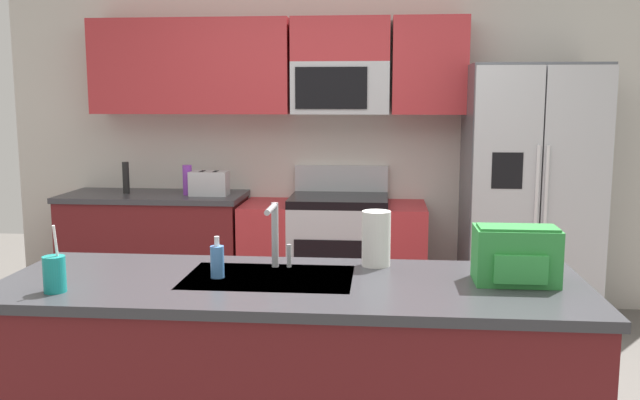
# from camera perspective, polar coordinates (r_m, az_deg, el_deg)

# --- Properties ---
(kitchen_wall_unit) EXTENTS (5.20, 0.43, 2.60)m
(kitchen_wall_unit) POSITION_cam_1_polar(r_m,az_deg,el_deg) (5.31, -0.06, 6.92)
(kitchen_wall_unit) COLOR beige
(kitchen_wall_unit) RESTS_ON ground
(back_counter) EXTENTS (1.37, 0.63, 0.90)m
(back_counter) POSITION_cam_1_polar(r_m,az_deg,el_deg) (5.42, -13.50, -4.18)
(back_counter) COLOR maroon
(back_counter) RESTS_ON ground
(range_oven) EXTENTS (1.36, 0.61, 1.10)m
(range_oven) POSITION_cam_1_polar(r_m,az_deg,el_deg) (5.16, 1.16, -4.69)
(range_oven) COLOR #B7BABF
(range_oven) RESTS_ON ground
(refrigerator) EXTENTS (0.90, 0.76, 1.85)m
(refrigerator) POSITION_cam_1_polar(r_m,az_deg,el_deg) (5.09, 16.99, 0.29)
(refrigerator) COLOR #4C4F54
(refrigerator) RESTS_ON ground
(island_counter) EXTENTS (2.34, 0.81, 0.90)m
(island_counter) POSITION_cam_1_polar(r_m,az_deg,el_deg) (2.90, -2.33, -15.27)
(island_counter) COLOR maroon
(island_counter) RESTS_ON ground
(toaster) EXTENTS (0.28, 0.16, 0.18)m
(toaster) POSITION_cam_1_polar(r_m,az_deg,el_deg) (5.16, -9.21, 1.38)
(toaster) COLOR #B7BABF
(toaster) RESTS_ON back_counter
(pepper_mill) EXTENTS (0.05, 0.05, 0.24)m
(pepper_mill) POSITION_cam_1_polar(r_m,az_deg,el_deg) (5.40, -15.85, 1.80)
(pepper_mill) COLOR black
(pepper_mill) RESTS_ON back_counter
(bottle_purple) EXTENTS (0.07, 0.07, 0.22)m
(bottle_purple) POSITION_cam_1_polar(r_m,az_deg,el_deg) (5.21, -10.98, 1.64)
(bottle_purple) COLOR purple
(bottle_purple) RESTS_ON back_counter
(sink_faucet) EXTENTS (0.08, 0.21, 0.28)m
(sink_faucet) POSITION_cam_1_polar(r_m,az_deg,el_deg) (2.91, -3.74, -2.50)
(sink_faucet) COLOR #B7BABF
(sink_faucet) RESTS_ON island_counter
(drink_cup_teal) EXTENTS (0.08, 0.08, 0.26)m
(drink_cup_teal) POSITION_cam_1_polar(r_m,az_deg,el_deg) (2.76, -21.23, -5.74)
(drink_cup_teal) COLOR teal
(drink_cup_teal) RESTS_ON island_counter
(soap_dispenser) EXTENTS (0.06, 0.06, 0.17)m
(soap_dispenser) POSITION_cam_1_polar(r_m,az_deg,el_deg) (2.81, -8.55, -5.05)
(soap_dispenser) COLOR #4C8CD8
(soap_dispenser) RESTS_ON island_counter
(paper_towel_roll) EXTENTS (0.12, 0.12, 0.24)m
(paper_towel_roll) POSITION_cam_1_polar(r_m,az_deg,el_deg) (2.97, 4.70, -3.21)
(paper_towel_roll) COLOR white
(paper_towel_roll) RESTS_ON island_counter
(backpack) EXTENTS (0.32, 0.22, 0.23)m
(backpack) POSITION_cam_1_polar(r_m,az_deg,el_deg) (2.80, 16.00, -4.34)
(backpack) COLOR green
(backpack) RESTS_ON island_counter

